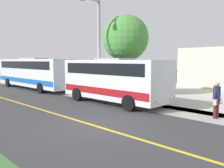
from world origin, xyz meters
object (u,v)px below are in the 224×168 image
(street_light_pole, at_px, (98,44))
(transit_bus_rear, at_px, (33,72))
(shuttle_bus_front, at_px, (114,78))
(tree_curbside, at_px, (126,38))
(pedestrian_with_bags, at_px, (217,98))

(street_light_pole, bearing_deg, transit_bus_rear, -87.48)
(shuttle_bus_front, distance_m, transit_bus_rear, 11.25)
(street_light_pole, xyz_separation_m, tree_curbside, (-2.54, 0.43, 0.55))
(tree_curbside, bearing_deg, pedestrian_with_bags, 74.02)
(pedestrian_with_bags, distance_m, street_light_pole, 8.98)
(pedestrian_with_bags, xyz_separation_m, street_light_pole, (0.24, -8.46, 3.01))
(pedestrian_with_bags, distance_m, tree_curbside, 9.08)
(shuttle_bus_front, xyz_separation_m, transit_bus_rear, (0.07, -11.25, 0.05))
(shuttle_bus_front, relative_size, pedestrian_with_bags, 4.35)
(pedestrian_with_bags, relative_size, street_light_pole, 0.25)
(shuttle_bus_front, height_order, tree_curbside, tree_curbside)
(transit_bus_rear, relative_size, pedestrian_with_bags, 6.45)
(shuttle_bus_front, bearing_deg, tree_curbside, -151.67)
(street_light_pole, bearing_deg, shuttle_bus_front, 80.21)
(pedestrian_with_bags, bearing_deg, tree_curbside, -105.98)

